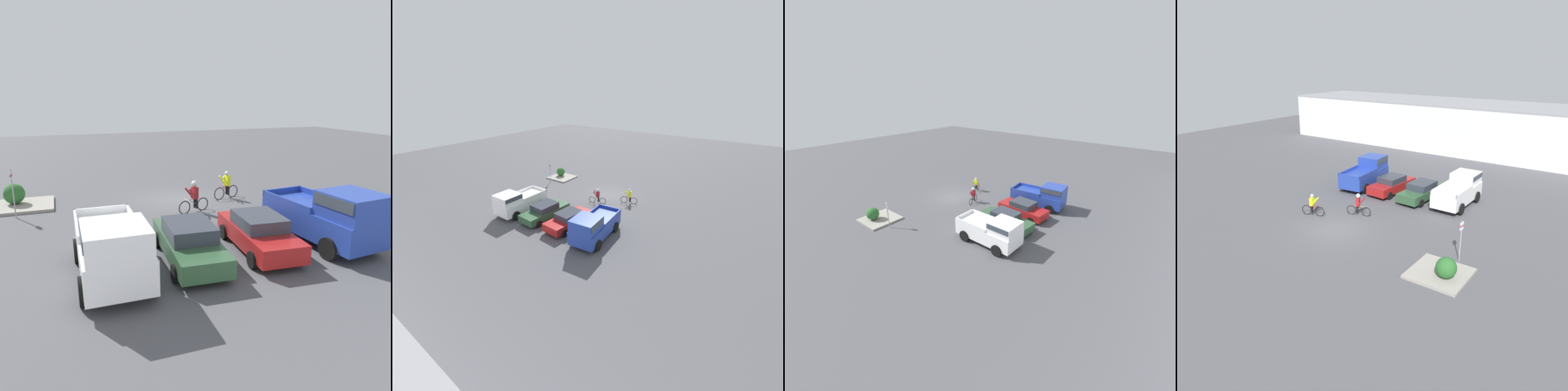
# 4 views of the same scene
# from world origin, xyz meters

# --- Properties ---
(ground_plane) EXTENTS (80.00, 80.00, 0.00)m
(ground_plane) POSITION_xyz_m (0.00, 0.00, 0.00)
(ground_plane) COLOR #4C4C51
(pickup_truck_0) EXTENTS (2.67, 5.24, 2.37)m
(pickup_truck_0) POSITION_xyz_m (-3.70, 8.57, 1.21)
(pickup_truck_0) COLOR #233D9E
(pickup_truck_0) RESTS_ON ground_plane
(sedan_0) EXTENTS (2.20, 4.62, 1.42)m
(sedan_0) POSITION_xyz_m (-0.85, 8.11, 0.71)
(sedan_0) COLOR maroon
(sedan_0) RESTS_ON ground_plane
(sedan_1) EXTENTS (2.18, 4.82, 1.43)m
(sedan_1) POSITION_xyz_m (1.95, 8.10, 0.71)
(sedan_1) COLOR #2D5133
(sedan_1) RESTS_ON ground_plane
(pickup_truck_1) EXTENTS (2.28, 4.95, 2.26)m
(pickup_truck_1) POSITION_xyz_m (4.75, 8.81, 1.17)
(pickup_truck_1) COLOR white
(pickup_truck_1) RESTS_ON ground_plane
(cyclist_0) EXTENTS (1.77, 0.62, 1.65)m
(cyclist_0) POSITION_xyz_m (-0.21, 2.65, 0.86)
(cyclist_0) COLOR black
(cyclist_0) RESTS_ON ground_plane
(cyclist_1) EXTENTS (1.69, 0.59, 1.62)m
(cyclist_1) POSITION_xyz_m (-2.85, 0.79, 0.78)
(cyclist_1) COLOR black
(cyclist_1) RESTS_ON ground_plane
(fire_lane_sign) EXTENTS (0.09, 0.30, 2.43)m
(fire_lane_sign) POSITION_xyz_m (8.24, 0.65, 1.46)
(fire_lane_sign) COLOR #9E9EA3
(fire_lane_sign) RESTS_ON ground_plane
(curb_island) EXTENTS (2.97, 2.87, 0.15)m
(curb_island) POSITION_xyz_m (7.98, -1.27, 0.07)
(curb_island) COLOR gray
(curb_island) RESTS_ON ground_plane
(shrub) EXTENTS (1.09, 1.09, 1.09)m
(shrub) POSITION_xyz_m (8.44, -1.54, 0.70)
(shrub) COLOR #286028
(shrub) RESTS_ON curb_island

